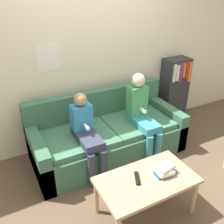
% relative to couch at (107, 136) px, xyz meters
% --- Properties ---
extents(ground_plane, '(10.00, 10.00, 0.00)m').
position_rel_couch_xyz_m(ground_plane, '(0.00, -0.55, -0.27)').
color(ground_plane, brown).
extents(wall_back, '(8.00, 0.06, 2.60)m').
position_rel_couch_xyz_m(wall_back, '(-0.00, 0.52, 1.03)').
color(wall_back, beige).
rests_on(wall_back, ground_plane).
extents(couch, '(1.99, 0.86, 0.81)m').
position_rel_couch_xyz_m(couch, '(0.00, 0.00, 0.00)').
color(couch, '#38664C').
rests_on(couch, ground_plane).
extents(coffee_table, '(0.94, 0.53, 0.45)m').
position_rel_couch_xyz_m(coffee_table, '(-0.12, -1.09, 0.13)').
color(coffee_table, tan).
rests_on(coffee_table, ground_plane).
extents(person_left, '(0.24, 0.58, 0.99)m').
position_rel_couch_xyz_m(person_left, '(-0.37, -0.21, 0.28)').
color(person_left, '#33384C').
rests_on(person_left, ground_plane).
extents(person_right, '(0.24, 0.58, 1.11)m').
position_rel_couch_xyz_m(person_right, '(0.40, -0.19, 0.34)').
color(person_right, teal).
rests_on(person_right, ground_plane).
extents(tv_remote, '(0.11, 0.17, 0.02)m').
position_rel_couch_xyz_m(tv_remote, '(-0.20, -1.04, 0.19)').
color(tv_remote, black).
rests_on(tv_remote, coffee_table).
extents(book_stack, '(0.22, 0.15, 0.09)m').
position_rel_couch_xyz_m(book_stack, '(0.07, -1.11, 0.22)').
color(book_stack, '#23519E').
rests_on(book_stack, coffee_table).
extents(bookshelf, '(0.41, 0.28, 1.06)m').
position_rel_couch_xyz_m(bookshelf, '(1.39, 0.34, 0.27)').
color(bookshelf, '#2D2D33').
rests_on(bookshelf, ground_plane).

